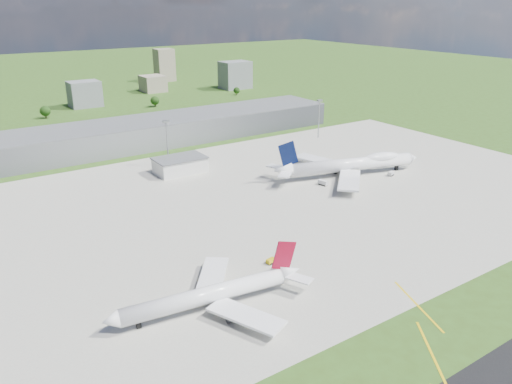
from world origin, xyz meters
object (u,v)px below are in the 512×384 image
airliner_blue_quad (351,164)px  van_white_near (323,183)px  airliner_red_twin (213,294)px  tug_yellow (271,261)px  van_white_far (391,174)px

airliner_blue_quad → van_white_near: (-22.45, -3.42, -4.79)m
airliner_blue_quad → airliner_red_twin: bearing=-135.2°
airliner_blue_quad → tug_yellow: 105.69m
airliner_red_twin → airliner_blue_quad: bearing=-144.2°
airliner_red_twin → van_white_far: airliner_red_twin is taller
van_white_far → airliner_blue_quad: bearing=127.3°
van_white_near → airliner_red_twin: bearing=109.4°
airliner_red_twin → van_white_far: bearing=-151.6°
airliner_red_twin → airliner_blue_quad: 138.01m
tug_yellow → van_white_far: size_ratio=0.83×
airliner_red_twin → tug_yellow: 32.94m
van_white_near → tug_yellow: bearing=113.4°
airliner_blue_quad → tug_yellow: bearing=-133.2°
airliner_red_twin → van_white_near: bearing=-140.3°
tug_yellow → van_white_near: bearing=25.7°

